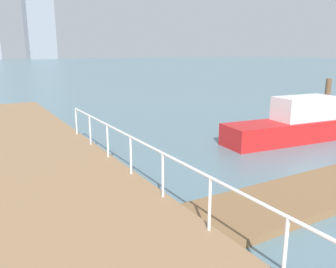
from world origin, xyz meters
The scene contains 3 objects.
ground_plane centered at (0.00, 20.00, 0.00)m, with size 300.00×300.00×0.00m, color slate.
dock_piling_0 centered at (8.63, 16.73, 1.18)m, with size 0.26×0.26×2.36m, color brown.
moored_boat_1 centered at (4.95, 15.46, 0.68)m, with size 6.43×2.16×1.84m.
Camera 1 is at (-6.79, 5.92, 3.70)m, focal length 36.96 mm.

